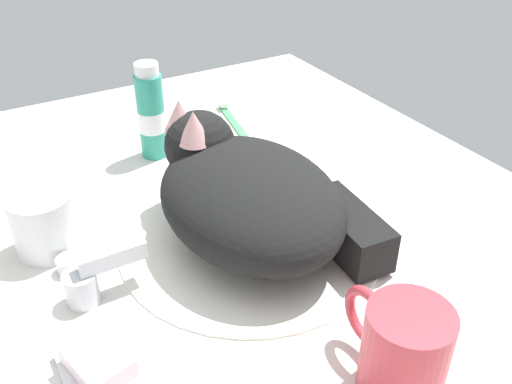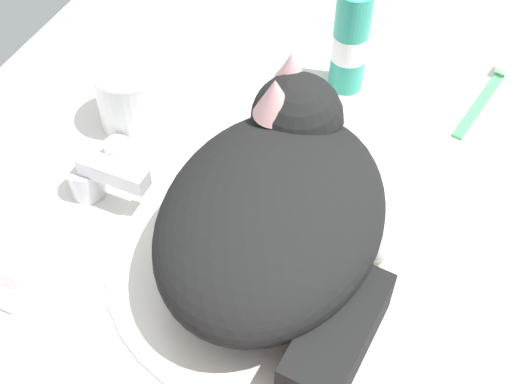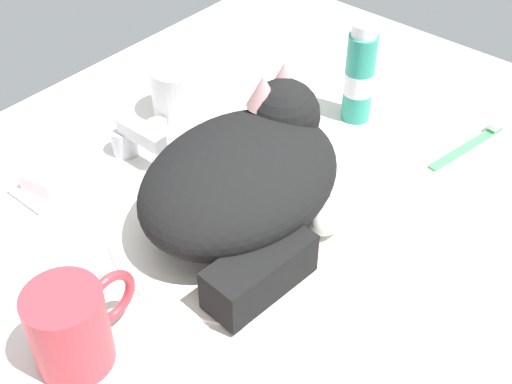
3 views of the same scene
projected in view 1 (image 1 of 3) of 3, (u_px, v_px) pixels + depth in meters
ground_plane at (251, 252)px, 69.72cm from camera, size 110.00×82.50×3.00cm
sink_basin at (250, 240)px, 68.74cm from camera, size 31.53×31.53×0.63cm
faucet at (90, 281)px, 59.50cm from camera, size 14.14×9.11×5.69cm
cat at (248, 193)px, 66.30cm from camera, size 27.82×21.98×14.36cm
coffee_mug at (402, 351)px, 48.73cm from camera, size 11.80×7.53×9.18cm
rinse_cup at (44, 223)px, 65.92cm from camera, size 7.45×7.45×7.45cm
soap_dish at (100, 373)px, 51.63cm from camera, size 9.00×6.40×1.20cm
soap_bar at (98, 361)px, 50.75cm from camera, size 7.30×5.81×2.06cm
toothpaste_bottle at (151, 114)px, 83.78cm from camera, size 4.14×4.14×14.61cm
toothbrush at (232, 118)px, 97.09cm from camera, size 14.39×3.87×1.60cm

